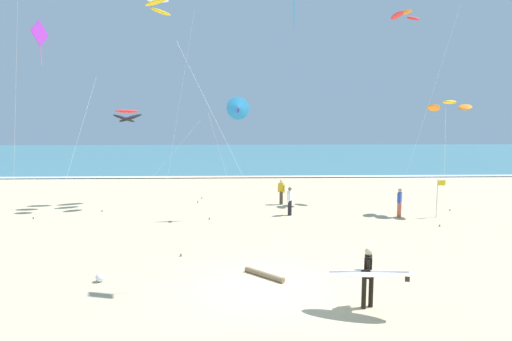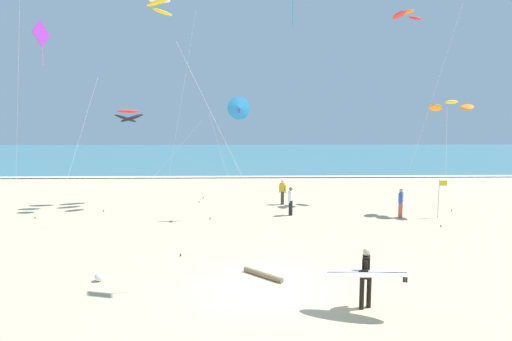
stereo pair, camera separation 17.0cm
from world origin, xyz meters
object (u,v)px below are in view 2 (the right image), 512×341
(kite_arc_amber_near, at_px, (408,16))
(lifeguard_flag, at_px, (440,195))
(kite_arc_scarlet_mid, at_px, (129,116))
(kite_arc_golden_outer, at_px, (451,106))
(bystander_blue_top, at_px, (401,203))
(bystander_yellow_top, at_px, (282,192))
(beach_ball, at_px, (99,277))
(bystander_white_top, at_px, (291,201))
(kite_arc_ivory_close, at_px, (160,6))
(surfer_lead, at_px, (366,274))
(kite_diamond_violet_low, at_px, (44,43))
(driftwood_log, at_px, (263,275))
(kite_delta_cobalt_high, at_px, (239,108))

(kite_arc_amber_near, relative_size, lifeguard_flag, 5.78)
(lifeguard_flag, bearing_deg, kite_arc_scarlet_mid, 166.79)
(kite_arc_golden_outer, distance_m, lifeguard_flag, 4.97)
(kite_arc_amber_near, relative_size, bystander_blue_top, 7.64)
(bystander_blue_top, bearing_deg, kite_arc_amber_near, 69.43)
(bystander_yellow_top, height_order, beach_ball, bystander_yellow_top)
(bystander_white_top, bearing_deg, kite_arc_amber_near, 28.13)
(kite_arc_scarlet_mid, bearing_deg, kite_arc_ivory_close, 10.28)
(surfer_lead, relative_size, kite_diamond_violet_low, 0.25)
(kite_arc_scarlet_mid, bearing_deg, driftwood_log, -58.40)
(bystander_blue_top, bearing_deg, kite_diamond_violet_low, -172.91)
(bystander_blue_top, distance_m, driftwood_log, 11.58)
(kite_arc_amber_near, xyz_separation_m, beach_ball, (-14.96, -13.61, -11.68))
(kite_diamond_violet_low, distance_m, lifeguard_flag, 21.10)
(kite_arc_amber_near, height_order, driftwood_log, kite_arc_amber_near)
(driftwood_log, bearing_deg, surfer_lead, -43.81)
(kite_delta_cobalt_high, height_order, kite_arc_golden_outer, kite_delta_cobalt_high)
(kite_arc_amber_near, bearing_deg, surfer_lead, -113.57)
(kite_arc_scarlet_mid, relative_size, kite_arc_ivory_close, 0.47)
(bystander_white_top, distance_m, lifeguard_flag, 8.02)
(bystander_yellow_top, xyz_separation_m, driftwood_log, (-1.75, -12.39, -0.72))
(bystander_white_top, relative_size, driftwood_log, 0.98)
(kite_arc_ivory_close, relative_size, driftwood_log, 7.76)
(kite_arc_golden_outer, bearing_deg, driftwood_log, -138.62)
(kite_delta_cobalt_high, bearing_deg, bystander_blue_top, -1.28)
(surfer_lead, bearing_deg, kite_delta_cobalt_high, 107.61)
(kite_arc_scarlet_mid, bearing_deg, bystander_blue_top, -14.70)
(kite_delta_cobalt_high, distance_m, kite_diamond_violet_low, 9.57)
(kite_arc_golden_outer, height_order, beach_ball, kite_arc_golden_outer)
(surfer_lead, relative_size, kite_arc_scarlet_mid, 0.41)
(surfer_lead, distance_m, kite_delta_cobalt_high, 12.78)
(kite_arc_scarlet_mid, relative_size, bystander_yellow_top, 3.73)
(kite_arc_amber_near, bearing_deg, kite_arc_ivory_close, -178.44)
(kite_delta_cobalt_high, height_order, lifeguard_flag, kite_delta_cobalt_high)
(kite_arc_ivory_close, bearing_deg, driftwood_log, -66.11)
(kite_delta_cobalt_high, distance_m, bystander_white_top, 5.83)
(kite_arc_ivory_close, bearing_deg, bystander_blue_top, -18.17)
(kite_arc_golden_outer, distance_m, bystander_yellow_top, 10.82)
(kite_delta_cobalt_high, bearing_deg, beach_ball, -116.29)
(kite_arc_amber_near, xyz_separation_m, bystander_white_top, (-7.71, -4.12, -11.01))
(kite_arc_amber_near, distance_m, kite_diamond_violet_low, 20.84)
(surfer_lead, relative_size, beach_ball, 8.62)
(kite_diamond_violet_low, xyz_separation_m, driftwood_log, (9.73, -6.34, -8.64))
(surfer_lead, relative_size, driftwood_log, 1.49)
(bystander_white_top, distance_m, beach_ball, 11.96)
(kite_arc_amber_near, height_order, kite_arc_golden_outer, kite_arc_amber_near)
(kite_delta_cobalt_high, height_order, beach_ball, kite_delta_cobalt_high)
(kite_arc_scarlet_mid, xyz_separation_m, bystander_yellow_top, (9.51, -0.22, -4.73))
(kite_arc_amber_near, bearing_deg, driftwood_log, -125.73)
(kite_delta_cobalt_high, relative_size, kite_arc_ivory_close, 0.52)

